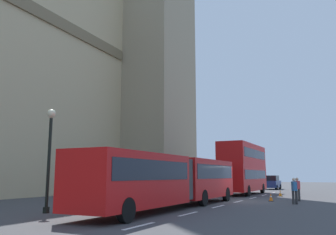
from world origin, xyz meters
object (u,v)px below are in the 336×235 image
object	(u,v)px
articulated_bus	(173,177)
traffic_cone_middle	(280,193)
pedestrian_by_kerb	(298,188)
double_decker_bus	(243,167)
pedestrian_near_cones	(294,190)
sedan_lead	(272,182)
traffic_cone_west	(271,197)
street_lamp	(49,152)

from	to	relation	value
articulated_bus	traffic_cone_middle	world-z (taller)	articulated_bus
traffic_cone_middle	pedestrian_by_kerb	size ratio (longest dim) A/B	0.34
articulated_bus	pedestrian_by_kerb	size ratio (longest dim) A/B	9.58
double_decker_bus	traffic_cone_middle	size ratio (longest dim) A/B	17.07
pedestrian_near_cones	sedan_lead	bearing A→B (deg)	13.28
traffic_cone_west	pedestrian_by_kerb	world-z (taller)	pedestrian_by_kerb
traffic_cone_west	pedestrian_near_cones	size ratio (longest dim) A/B	0.34
articulated_bus	pedestrian_near_cones	world-z (taller)	articulated_bus
double_decker_bus	traffic_cone_west	distance (m)	9.44
pedestrian_by_kerb	double_decker_bus	bearing A→B (deg)	38.56
pedestrian_near_cones	pedestrian_by_kerb	bearing A→B (deg)	2.65
traffic_cone_west	double_decker_bus	bearing A→B (deg)	26.30
sedan_lead	double_decker_bus	bearing A→B (deg)	179.49
double_decker_bus	sedan_lead	world-z (taller)	double_decker_bus
double_decker_bus	pedestrian_near_cones	size ratio (longest dim) A/B	5.86
double_decker_bus	street_lamp	world-z (taller)	street_lamp
traffic_cone_west	pedestrian_by_kerb	size ratio (longest dim) A/B	0.34
street_lamp	pedestrian_near_cones	world-z (taller)	street_lamp
traffic_cone_middle	pedestrian_near_cones	distance (m)	8.96
traffic_cone_west	pedestrian_near_cones	bearing A→B (deg)	-137.72
traffic_cone_west	pedestrian_by_kerb	xyz separation A→B (m)	(0.88, -1.78, 0.63)
sedan_lead	pedestrian_near_cones	distance (m)	25.37
traffic_cone_middle	pedestrian_near_cones	size ratio (longest dim) A/B	0.34
street_lamp	pedestrian_by_kerb	xyz separation A→B (m)	(14.26, -10.32, -2.14)
pedestrian_near_cones	street_lamp	bearing A→B (deg)	137.14
traffic_cone_west	pedestrian_near_cones	world-z (taller)	pedestrian_near_cones
articulated_bus	street_lamp	xyz separation A→B (m)	(-5.21, 4.51, 1.31)
traffic_cone_middle	pedestrian_by_kerb	world-z (taller)	pedestrian_by_kerb
sedan_lead	street_lamp	size ratio (longest dim) A/B	0.83
pedestrian_near_cones	pedestrian_by_kerb	world-z (taller)	same
articulated_bus	traffic_cone_middle	bearing A→B (deg)	-14.08
traffic_cone_west	traffic_cone_middle	world-z (taller)	same
double_decker_bus	pedestrian_by_kerb	distance (m)	9.51
double_decker_bus	street_lamp	bearing A→B (deg)	168.20
pedestrian_by_kerb	sedan_lead	bearing A→B (deg)	14.69
double_decker_bus	sedan_lead	bearing A→B (deg)	-0.51
double_decker_bus	articulated_bus	bearing A→B (deg)	-179.99
double_decker_bus	pedestrian_by_kerb	xyz separation A→B (m)	(-7.30, -5.82, -1.80)
articulated_bus	street_lamp	world-z (taller)	street_lamp
sedan_lead	pedestrian_by_kerb	distance (m)	22.44
pedestrian_near_cones	articulated_bus	bearing A→B (deg)	135.52
double_decker_bus	pedestrian_near_cones	world-z (taller)	double_decker_bus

